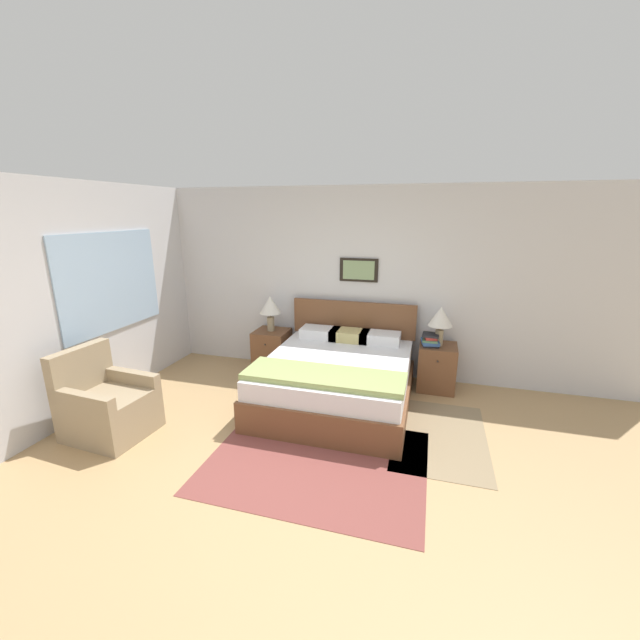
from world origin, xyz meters
The scene contains 16 objects.
ground_plane centered at (0.00, 0.00, 0.00)m, with size 16.00×16.00×0.00m, color tan.
wall_back centered at (0.00, 2.73, 1.30)m, with size 7.73×0.09×2.60m.
wall_left centered at (-2.69, 1.35, 1.31)m, with size 0.08×5.10×2.60m.
area_rug_main centered at (0.15, 0.48, 0.00)m, with size 2.01×1.55×0.01m.
area_rug_bedside centered at (1.27, 1.24, 0.00)m, with size 0.93×1.47×0.01m.
bed centered at (0.06, 1.69, 0.32)m, with size 1.72×1.95×1.06m.
armchair centered at (-2.09, 0.35, 0.31)m, with size 0.82×0.74×0.92m.
nightstand_near_window centered at (-1.10, 2.42, 0.30)m, with size 0.47×0.48×0.60m.
nightstand_by_door centered at (1.22, 2.42, 0.30)m, with size 0.47×0.48×0.60m.
table_lamp_near_window centered at (-1.10, 2.42, 0.96)m, with size 0.31×0.31×0.51m.
table_lamp_by_door centered at (1.22, 2.42, 0.96)m, with size 0.31×0.31×0.51m.
book_thick_bottom centered at (1.11, 2.38, 0.62)m, with size 0.23×0.24×0.03m.
book_hardcover_middle centered at (1.11, 2.38, 0.65)m, with size 0.24×0.27×0.04m.
book_novel_upper centered at (1.11, 2.38, 0.69)m, with size 0.19×0.26×0.03m.
book_slim_near_top centered at (1.11, 2.38, 0.72)m, with size 0.17×0.22×0.04m.
book_paperback_top centered at (1.11, 2.38, 0.75)m, with size 0.22×0.23×0.02m.
Camera 1 is at (1.06, -2.58, 2.27)m, focal length 22.00 mm.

